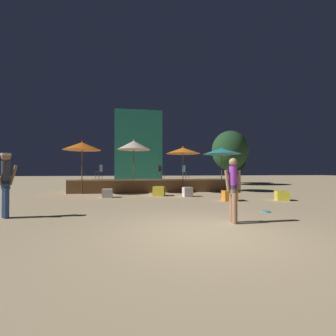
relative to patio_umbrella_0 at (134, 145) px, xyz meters
name	(u,v)px	position (x,y,z in m)	size (l,w,h in m)	color
ground_plane	(203,232)	(1.37, -9.20, -2.89)	(120.00, 120.00, 0.00)	tan
wooden_deck	(153,185)	(1.26, 1.17, -2.52)	(10.19, 2.84, 0.82)	brown
patio_umbrella_0	(134,145)	(0.00, 0.00, 0.00)	(2.01, 2.01, 3.25)	brown
patio_umbrella_1	(221,151)	(5.65, 0.00, -0.28)	(2.45, 2.45, 2.89)	brown
patio_umbrella_2	(183,151)	(3.01, -0.31, -0.32)	(2.13, 2.13, 2.85)	brown
patio_umbrella_3	(82,146)	(-2.96, -0.26, -0.14)	(2.13, 2.13, 3.06)	brown
cube_seat_0	(187,192)	(2.73, -2.53, -2.65)	(0.49, 0.49, 0.48)	white
cube_seat_1	(107,193)	(-1.33, -2.28, -2.68)	(0.51, 0.51, 0.42)	white
cube_seat_2	(230,196)	(4.16, -4.45, -2.67)	(0.64, 0.64, 0.44)	orange
cube_seat_3	(159,191)	(1.32, -1.91, -2.65)	(0.73, 0.73, 0.49)	yellow
cube_seat_4	(282,196)	(6.52, -4.73, -2.68)	(0.65, 0.65, 0.42)	yellow
person_0	(6,180)	(-3.62, -6.90, -1.84)	(0.48, 0.45, 1.82)	#2D4C7F
person_1	(233,188)	(2.40, -8.51, -2.02)	(0.43, 0.29, 1.64)	#997051
bistro_chair_0	(160,170)	(1.88, 1.87, -1.52)	(0.47, 0.48, 0.90)	#47474C
bistro_chair_1	(185,170)	(3.59, 1.64, -1.52)	(0.45, 0.45, 0.90)	#1E4C47
bistro_chair_2	(100,170)	(-2.10, 0.90, -1.52)	(0.48, 0.48, 0.90)	#2D3338
frisbee_disc	(266,212)	(4.12, -7.24, -2.87)	(0.26, 0.26, 0.03)	#33B2D8
background_tree_0	(230,150)	(9.25, 6.57, 0.43)	(3.43, 3.43, 5.21)	#3D2B1C
background_tree_1	(234,161)	(11.01, 9.39, -0.49)	(2.55, 2.55, 3.82)	#3D2B1C
distant_building	(138,146)	(0.85, 18.74, 2.00)	(6.50, 3.47, 9.78)	teal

